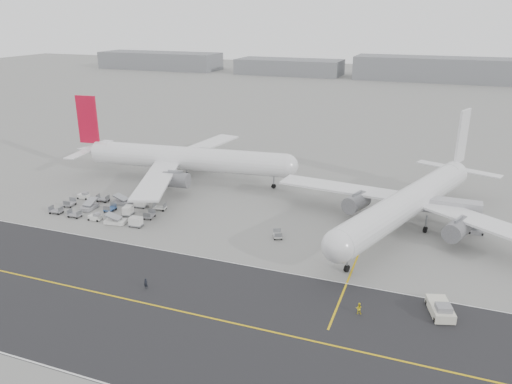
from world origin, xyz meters
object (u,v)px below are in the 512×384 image
at_px(jet_bridge, 440,207).
at_px(ground_crew_a, 146,284).
at_px(ground_crew_b, 359,308).
at_px(pushback_tug, 441,309).
at_px(airliner_b, 411,201).
at_px(airliner_a, 182,158).

relative_size(jet_bridge, ground_crew_a, 9.65).
bearing_deg(ground_crew_a, ground_crew_b, 3.92).
distance_m(pushback_tug, ground_crew_a, 42.77).
bearing_deg(jet_bridge, airliner_b, -153.97).
distance_m(airliner_a, jet_bridge, 60.90).
xyz_separation_m(jet_bridge, ground_crew_a, (-40.61, -39.90, -3.46)).
bearing_deg(ground_crew_a, airliner_b, 42.09).
bearing_deg(ground_crew_b, pushback_tug, -166.50).
bearing_deg(airliner_a, pushback_tug, -128.75).
bearing_deg(jet_bridge, pushback_tug, -87.22).
height_order(pushback_tug, jet_bridge, jet_bridge).
distance_m(airliner_a, ground_crew_a, 52.05).
distance_m(airliner_a, pushback_tug, 73.33).
distance_m(airliner_b, pushback_tug, 29.96).
relative_size(airliner_b, ground_crew_b, 31.99).
relative_size(pushback_tug, jet_bridge, 0.47).
bearing_deg(ground_crew_a, airliner_a, 107.83).
relative_size(pushback_tug, ground_crew_a, 4.50).
bearing_deg(ground_crew_a, pushback_tug, 6.90).
relative_size(airliner_a, ground_crew_b, 34.04).
bearing_deg(pushback_tug, jet_bridge, 75.67).
relative_size(jet_bridge, ground_crew_b, 9.54).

